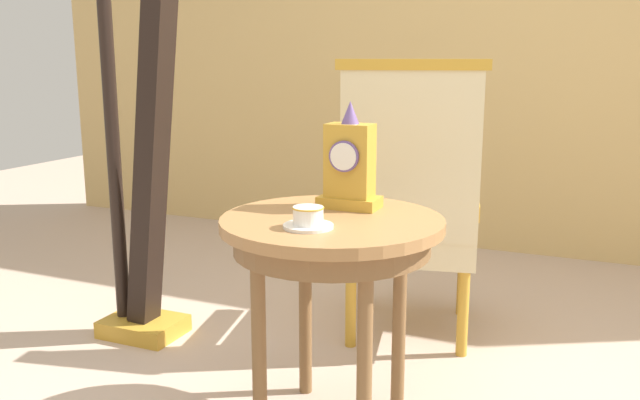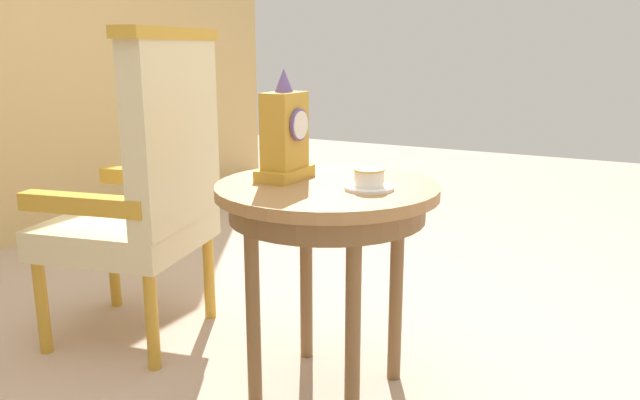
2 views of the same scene
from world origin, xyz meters
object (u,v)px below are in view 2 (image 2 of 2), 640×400
object	(u,v)px
mantel_clock	(286,136)
armchair	(148,185)
teacup_left	(369,180)
side_table	(327,211)

from	to	relation	value
mantel_clock	armchair	size ratio (longest dim) A/B	0.29
mantel_clock	armchair	world-z (taller)	armchair
teacup_left	armchair	xyz separation A→B (m)	(0.05, 0.89, -0.11)
side_table	mantel_clock	size ratio (longest dim) A/B	2.02
teacup_left	armchair	bearing A→B (deg)	86.83
teacup_left	armchair	size ratio (longest dim) A/B	0.12
armchair	teacup_left	bearing A→B (deg)	-93.17
mantel_clock	armchair	distance (m)	0.64
mantel_clock	armchair	xyz separation A→B (m)	(0.03, 0.60, -0.22)
side_table	armchair	distance (m)	0.74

